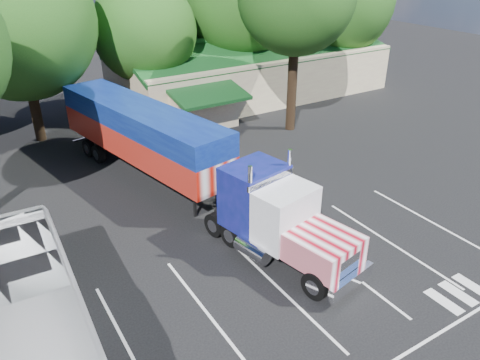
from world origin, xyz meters
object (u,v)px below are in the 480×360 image
semi_truck (171,150)px  tour_bus (38,355)px  silver_sedan (185,118)px  bicycle (231,197)px  woman (273,227)px

semi_truck → tour_bus: size_ratio=1.66×
silver_sedan → tour_bus: bearing=128.4°
semi_truck → bicycle: size_ratio=11.80×
woman → silver_sedan: size_ratio=0.49×
tour_bus → silver_sedan: size_ratio=3.52×
semi_truck → silver_sedan: 10.83m
woman → semi_truck: bearing=17.2°
silver_sedan → semi_truck: bearing=135.1°
semi_truck → silver_sedan: bearing=49.3°
woman → bicycle: woman is taller
tour_bus → silver_sedan: tour_bus is taller
semi_truck → woman: bearing=-87.3°
bicycle → tour_bus: (-10.95, -7.30, 1.37)m
woman → tour_bus: size_ratio=0.14×
woman → tour_bus: (-10.75, -3.11, 0.92)m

